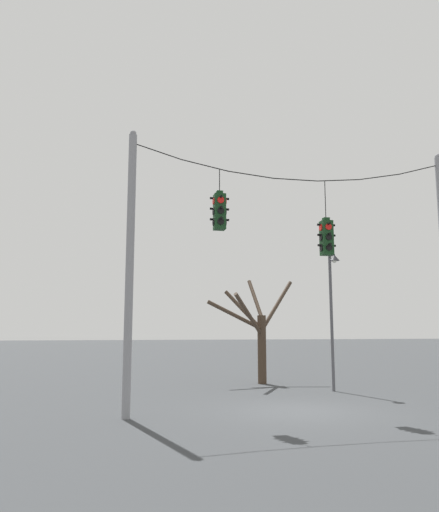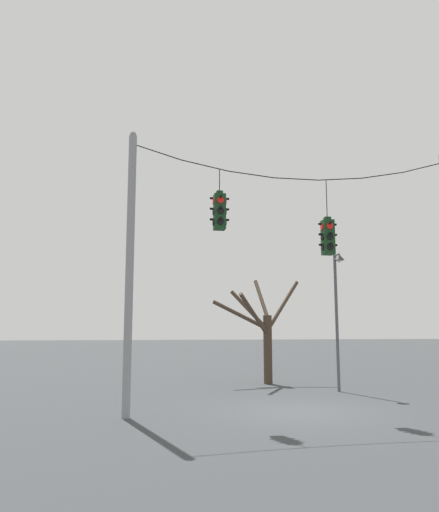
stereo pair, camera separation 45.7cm
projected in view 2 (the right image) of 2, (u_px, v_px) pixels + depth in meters
The scene contains 7 objects.
ground_plane at pixel (299, 412), 14.73m from camera, with size 200.00×200.00×0.00m, color #383A3D.
utility_pole_left at pixel (130, 269), 14.21m from camera, with size 0.23×0.23×8.23m.
span_wire at pixel (296, 170), 15.51m from camera, with size 10.08×0.03×0.84m.
traffic_light_near_right_pole at pixel (220, 211), 14.90m from camera, with size 0.58×0.58×1.86m.
traffic_light_over_intersection at pixel (328, 237), 15.37m from camera, with size 0.58×0.58×2.37m.
street_lamp at pixel (338, 297), 19.79m from camera, with size 0.41×0.72×5.41m.
bare_tree at pixel (263, 330), 22.56m from camera, with size 4.36×3.12×4.79m.
Camera 2 is at (-4.86, -14.64, 2.42)m, focal length 35.00 mm.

